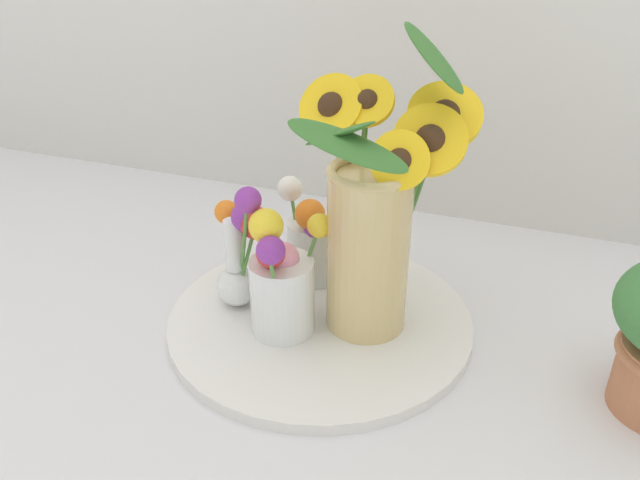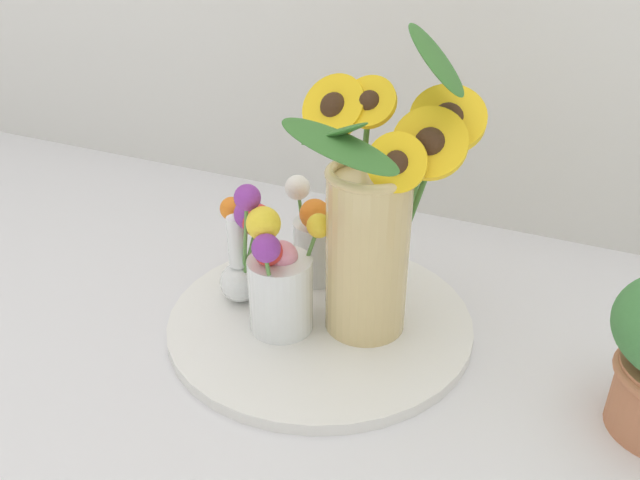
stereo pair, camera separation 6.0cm
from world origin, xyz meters
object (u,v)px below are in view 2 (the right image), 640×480
object	(u,v)px
vase_small_center	(280,280)
vase_small_back	(317,240)
mason_jar_sunflowers	(373,223)
vase_bulb_right	(244,245)
serving_tray	(320,320)

from	to	relation	value
vase_small_center	vase_small_back	size ratio (longest dim) A/B	1.18
mason_jar_sunflowers	vase_small_center	world-z (taller)	mason_jar_sunflowers
mason_jar_sunflowers	vase_small_center	distance (m)	0.14
vase_small_back	vase_small_center	bearing A→B (deg)	-85.09
vase_small_center	vase_bulb_right	size ratio (longest dim) A/B	0.91
mason_jar_sunflowers	vase_small_back	size ratio (longest dim) A/B	2.53
vase_small_center	vase_bulb_right	bearing A→B (deg)	154.54
serving_tray	vase_small_center	bearing A→B (deg)	-126.52
vase_bulb_right	vase_small_back	distance (m)	0.12
mason_jar_sunflowers	vase_bulb_right	world-z (taller)	mason_jar_sunflowers
serving_tray	mason_jar_sunflowers	world-z (taller)	mason_jar_sunflowers
vase_bulb_right	vase_small_back	xyz separation A→B (m)	(0.06, 0.10, -0.03)
serving_tray	vase_small_back	world-z (taller)	vase_small_back
serving_tray	vase_small_center	world-z (taller)	vase_small_center
vase_bulb_right	serving_tray	bearing A→B (deg)	6.64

